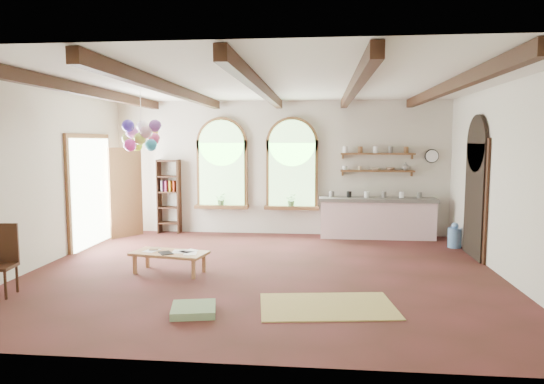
# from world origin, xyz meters

# --- Properties ---
(floor) EXTENTS (8.00, 8.00, 0.00)m
(floor) POSITION_xyz_m (0.00, 0.00, 0.00)
(floor) COLOR #572524
(floor) RESTS_ON ground
(ceiling_beams) EXTENTS (6.20, 6.80, 0.18)m
(ceiling_beams) POSITION_xyz_m (0.00, 0.00, 3.10)
(ceiling_beams) COLOR #341910
(ceiling_beams) RESTS_ON ceiling
(window_left) EXTENTS (1.30, 0.28, 2.20)m
(window_left) POSITION_xyz_m (-1.40, 3.43, 1.63)
(window_left) COLOR brown
(window_left) RESTS_ON floor
(window_right) EXTENTS (1.30, 0.28, 2.20)m
(window_right) POSITION_xyz_m (0.30, 3.43, 1.63)
(window_right) COLOR brown
(window_right) RESTS_ON floor
(left_doorway) EXTENTS (0.10, 1.90, 2.50)m
(left_doorway) POSITION_xyz_m (-3.95, 1.80, 1.15)
(left_doorway) COLOR brown
(left_doorway) RESTS_ON floor
(right_doorway) EXTENTS (0.10, 1.30, 2.40)m
(right_doorway) POSITION_xyz_m (3.95, 1.50, 1.10)
(right_doorway) COLOR black
(right_doorway) RESTS_ON floor
(kitchen_counter) EXTENTS (2.68, 0.62, 0.94)m
(kitchen_counter) POSITION_xyz_m (2.30, 3.20, 0.48)
(kitchen_counter) COLOR silver
(kitchen_counter) RESTS_ON floor
(wall_shelf_lower) EXTENTS (1.70, 0.24, 0.04)m
(wall_shelf_lower) POSITION_xyz_m (2.30, 3.38, 1.55)
(wall_shelf_lower) COLOR brown
(wall_shelf_lower) RESTS_ON wall_back
(wall_shelf_upper) EXTENTS (1.70, 0.24, 0.04)m
(wall_shelf_upper) POSITION_xyz_m (2.30, 3.38, 1.95)
(wall_shelf_upper) COLOR brown
(wall_shelf_upper) RESTS_ON wall_back
(wall_clock) EXTENTS (0.32, 0.04, 0.32)m
(wall_clock) POSITION_xyz_m (3.55, 3.45, 1.90)
(wall_clock) COLOR black
(wall_clock) RESTS_ON wall_back
(bookshelf) EXTENTS (0.53, 0.32, 1.80)m
(bookshelf) POSITION_xyz_m (-2.70, 3.32, 0.90)
(bookshelf) COLOR #341910
(bookshelf) RESTS_ON floor
(coffee_table) EXTENTS (1.35, 0.80, 0.36)m
(coffee_table) POSITION_xyz_m (-1.57, -0.24, 0.32)
(coffee_table) COLOR tan
(coffee_table) RESTS_ON floor
(side_chair) EXTENTS (0.46, 0.46, 1.04)m
(side_chair) POSITION_xyz_m (-3.65, -1.66, 0.30)
(side_chair) COLOR #341910
(side_chair) RESTS_ON floor
(floor_mat) EXTENTS (1.95, 1.36, 0.02)m
(floor_mat) POSITION_xyz_m (1.09, -1.69, 0.01)
(floor_mat) COLOR tan
(floor_mat) RESTS_ON floor
(floor_cushion) EXTENTS (0.67, 0.67, 0.10)m
(floor_cushion) POSITION_xyz_m (-0.66, -2.11, 0.05)
(floor_cushion) COLOR gray
(floor_cushion) RESTS_ON floor
(water_jug_a) EXTENTS (0.31, 0.31, 0.59)m
(water_jug_a) POSITION_xyz_m (3.10, 3.20, 0.26)
(water_jug_a) COLOR #5C8CC6
(water_jug_a) RESTS_ON floor
(water_jug_b) EXTENTS (0.28, 0.28, 0.54)m
(water_jug_b) POSITION_xyz_m (3.82, 2.30, 0.23)
(water_jug_b) COLOR #5C8CC6
(water_jug_b) RESTS_ON floor
(balloon_cluster) EXTENTS (0.85, 0.85, 1.15)m
(balloon_cluster) POSITION_xyz_m (-2.40, 0.80, 2.35)
(balloon_cluster) COLOR white
(balloon_cluster) RESTS_ON floor
(table_book) EXTENTS (0.20, 0.26, 0.02)m
(table_book) POSITION_xyz_m (-1.98, -0.07, 0.37)
(table_book) COLOR olive
(table_book) RESTS_ON coffee_table
(tablet) EXTENTS (0.32, 0.34, 0.01)m
(tablet) POSITION_xyz_m (-1.61, -0.33, 0.37)
(tablet) COLOR black
(tablet) RESTS_ON coffee_table
(potted_plant_left) EXTENTS (0.27, 0.23, 0.30)m
(potted_plant_left) POSITION_xyz_m (-1.40, 3.32, 0.85)
(potted_plant_left) COLOR #598C4C
(potted_plant_left) RESTS_ON window_left
(potted_plant_right) EXTENTS (0.27, 0.23, 0.30)m
(potted_plant_right) POSITION_xyz_m (0.30, 3.32, 0.85)
(potted_plant_right) COLOR #598C4C
(potted_plant_right) RESTS_ON window_right
(shelf_cup_a) EXTENTS (0.12, 0.10, 0.10)m
(shelf_cup_a) POSITION_xyz_m (1.55, 3.38, 1.62)
(shelf_cup_a) COLOR white
(shelf_cup_a) RESTS_ON wall_shelf_lower
(shelf_cup_b) EXTENTS (0.10, 0.10, 0.09)m
(shelf_cup_b) POSITION_xyz_m (1.90, 3.38, 1.62)
(shelf_cup_b) COLOR beige
(shelf_cup_b) RESTS_ON wall_shelf_lower
(shelf_bowl_a) EXTENTS (0.22, 0.22, 0.05)m
(shelf_bowl_a) POSITION_xyz_m (2.25, 3.38, 1.60)
(shelf_bowl_a) COLOR beige
(shelf_bowl_a) RESTS_ON wall_shelf_lower
(shelf_bowl_b) EXTENTS (0.20, 0.20, 0.06)m
(shelf_bowl_b) POSITION_xyz_m (2.60, 3.38, 1.60)
(shelf_bowl_b) COLOR #8C664C
(shelf_bowl_b) RESTS_ON wall_shelf_lower
(shelf_vase) EXTENTS (0.18, 0.18, 0.19)m
(shelf_vase) POSITION_xyz_m (2.95, 3.38, 1.67)
(shelf_vase) COLOR slate
(shelf_vase) RESTS_ON wall_shelf_lower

